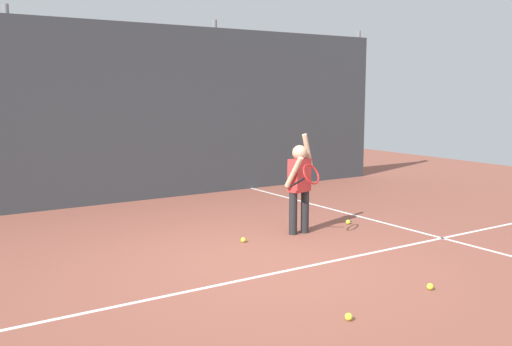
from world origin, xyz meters
name	(u,v)px	position (x,y,z in m)	size (l,w,h in m)	color
ground_plane	(262,261)	(0.00, 0.00, 0.00)	(20.00, 20.00, 0.00)	brown
court_line_baseline	(285,271)	(0.00, -0.44, 0.00)	(9.00, 0.05, 0.00)	white
court_line_sideline	(365,218)	(2.55, 1.00, 0.00)	(0.05, 9.00, 0.00)	white
back_fence_windscreen	(125,113)	(0.00, 4.26, 1.54)	(11.13, 0.08, 3.08)	#383D42
fence_post_1	(12,111)	(-1.80, 4.32, 1.61)	(0.09, 0.09, 3.23)	slate
fence_post_2	(215,107)	(1.80, 4.32, 1.61)	(0.09, 0.09, 3.23)	slate
fence_post_3	(357,105)	(5.41, 4.32, 1.61)	(0.09, 0.09, 3.23)	slate
tennis_player	(300,181)	(1.12, 0.77, 0.73)	(0.61, 0.69, 1.35)	#232326
tennis_ball_3	(349,317)	(-0.34, -1.82, 0.03)	(0.07, 0.07, 0.07)	#CCE033
tennis_ball_5	(243,240)	(0.25, 0.81, 0.03)	(0.07, 0.07, 0.07)	#CCE033
tennis_ball_6	(430,287)	(0.84, -1.68, 0.03)	(0.07, 0.07, 0.07)	#CCE033
tennis_ball_7	(348,222)	(2.06, 0.84, 0.03)	(0.07, 0.07, 0.07)	#CCE033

